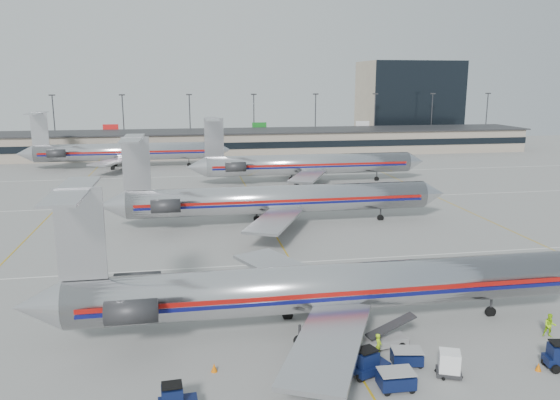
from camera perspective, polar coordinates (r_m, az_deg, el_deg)
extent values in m
plane|color=gray|center=(48.60, 3.58, -10.31)|extent=(260.00, 260.00, 0.00)
cube|color=silver|center=(57.73, 1.26, -6.56)|extent=(160.00, 0.15, 0.02)
cube|color=gray|center=(142.85, -5.61, 5.94)|extent=(160.00, 16.00, 6.00)
cube|color=black|center=(134.80, -5.35, 5.65)|extent=(160.00, 0.20, 1.60)
cube|color=#2D2D30|center=(142.55, -5.64, 7.17)|extent=(162.00, 17.00, 0.30)
cylinder|color=#38383D|center=(159.73, -22.51, 7.36)|extent=(0.30, 0.30, 15.00)
cube|color=#2D2D30|center=(159.38, -22.73, 10.08)|extent=(1.60, 0.40, 0.35)
cylinder|color=#38383D|center=(156.84, -16.03, 7.74)|extent=(0.30, 0.30, 15.00)
cube|color=#2D2D30|center=(156.49, -16.19, 10.51)|extent=(1.60, 0.40, 0.35)
cylinder|color=#38383D|center=(156.00, -9.38, 8.02)|extent=(0.30, 0.30, 15.00)
cube|color=#2D2D30|center=(155.64, -9.48, 10.81)|extent=(1.60, 0.40, 0.35)
cylinder|color=#38383D|center=(157.22, -2.74, 8.20)|extent=(0.30, 0.30, 15.00)
cube|color=#2D2D30|center=(156.87, -2.77, 10.97)|extent=(1.60, 0.40, 0.35)
cylinder|color=#38383D|center=(160.47, 3.71, 8.27)|extent=(0.30, 0.30, 15.00)
cube|color=#2D2D30|center=(160.12, 3.75, 10.99)|extent=(1.60, 0.40, 0.35)
cylinder|color=#38383D|center=(165.62, 9.84, 8.25)|extent=(0.30, 0.30, 15.00)
cube|color=#2D2D30|center=(165.28, 9.94, 10.87)|extent=(1.60, 0.40, 0.35)
cylinder|color=#38383D|center=(172.51, 15.54, 8.14)|extent=(0.30, 0.30, 15.00)
cube|color=#2D2D30|center=(172.18, 15.69, 10.66)|extent=(1.60, 0.40, 0.35)
cylinder|color=#38383D|center=(180.92, 20.75, 7.97)|extent=(0.30, 0.30, 15.00)
cube|color=#2D2D30|center=(180.62, 20.93, 10.37)|extent=(1.60, 0.40, 0.35)
cube|color=tan|center=(186.44, 13.23, 10.08)|extent=(30.00, 20.00, 25.00)
cylinder|color=silver|center=(42.08, 5.31, -9.07)|extent=(38.48, 3.56, 3.56)
cone|color=#B9B9BE|center=(42.07, -23.95, -10.14)|extent=(3.46, 3.56, 3.56)
cube|color=#9A0E0B|center=(40.43, 5.99, -9.78)|extent=(36.56, 0.05, 0.34)
cube|color=#0B0E52|center=(40.57, 5.98, -10.29)|extent=(36.56, 0.05, 0.27)
cube|color=#B9B9BE|center=(48.15, 0.95, -7.44)|extent=(8.95, 13.04, 0.31)
cube|color=#B9B9BE|center=(36.07, 5.12, -14.54)|extent=(8.95, 13.04, 0.31)
cube|color=#B9B9BE|center=(39.80, -20.15, -3.39)|extent=(3.27, 0.24, 6.54)
cube|color=#B9B9BE|center=(39.18, -20.89, 0.94)|extent=(2.31, 10.10, 0.17)
cylinder|color=#2D2D30|center=(43.37, -14.63, -8.36)|extent=(3.46, 1.64, 1.64)
cylinder|color=#2D2D30|center=(38.30, -15.27, -11.22)|extent=(3.46, 1.64, 1.64)
cylinder|color=#2D2D30|center=(48.17, 21.17, -10.35)|extent=(0.19, 0.19, 1.59)
cylinder|color=#2D2D30|center=(40.43, 2.05, -13.94)|extent=(0.19, 0.19, 1.59)
cylinder|color=#2D2D30|center=(44.53, 0.80, -11.36)|extent=(0.19, 0.19, 1.59)
cylinder|color=black|center=(48.34, 21.13, -10.85)|extent=(0.87, 0.29, 0.87)
cylinder|color=silver|center=(71.84, 0.13, 0.08)|extent=(39.57, 3.66, 3.66)
cone|color=silver|center=(78.37, 15.71, 0.64)|extent=(3.17, 3.66, 3.66)
cone|color=#B9B9BE|center=(71.40, -17.18, -0.56)|extent=(3.56, 3.66, 3.66)
cube|color=#9A0E0B|center=(70.04, 0.39, -0.12)|extent=(37.60, 0.05, 0.35)
cube|color=#0B0E52|center=(70.12, 0.39, -0.43)|extent=(37.60, 0.05, 0.28)
cube|color=#B9B9BE|center=(78.44, -2.18, 0.37)|extent=(9.20, 13.41, 0.32)
cube|color=#B9B9BE|center=(65.10, -0.52, -2.11)|extent=(9.20, 13.41, 0.32)
cube|color=#B9B9BE|center=(70.12, -14.79, 3.68)|extent=(3.36, 0.25, 6.73)
cube|color=#B9B9BE|center=(69.76, -15.18, 6.24)|extent=(2.37, 10.39, 0.18)
cylinder|color=#2D2D30|center=(73.53, -11.73, 0.34)|extent=(3.56, 1.68, 1.68)
cylinder|color=#2D2D30|center=(68.02, -11.85, -0.63)|extent=(3.56, 1.68, 1.68)
cylinder|color=#2D2D30|center=(76.02, 10.47, -1.49)|extent=(0.20, 0.20, 1.63)
cylinder|color=#2D2D30|center=(69.73, -1.94, -2.54)|extent=(0.20, 0.20, 1.63)
cylinder|color=#2D2D30|center=(74.29, -2.45, -1.62)|extent=(0.20, 0.20, 1.63)
cylinder|color=black|center=(76.14, 10.45, -1.84)|extent=(0.89, 0.30, 0.89)
cylinder|color=silver|center=(102.14, 3.15, 3.76)|extent=(38.45, 3.74, 3.74)
cone|color=silver|center=(108.72, 13.94, 3.93)|extent=(3.24, 3.74, 3.74)
cone|color=#B9B9BE|center=(99.55, -8.76, 3.41)|extent=(3.64, 3.74, 3.74)
cube|color=#9A0E0B|center=(100.30, 3.39, 3.69)|extent=(36.53, 0.05, 0.35)
cube|color=#0B0E52|center=(100.36, 3.39, 3.46)|extent=(36.53, 0.05, 0.28)
cube|color=#B9B9BE|center=(108.71, 1.26, 3.75)|extent=(9.41, 13.72, 0.32)
cube|color=#B9B9BE|center=(95.03, 2.92, 2.50)|extent=(9.41, 13.72, 0.32)
cube|color=#B9B9BE|center=(99.01, -6.91, 6.52)|extent=(3.44, 0.25, 6.88)
cube|color=#B9B9BE|center=(98.72, -7.14, 8.38)|extent=(2.43, 10.63, 0.18)
cylinder|color=#2D2D30|center=(102.72, -4.95, 3.95)|extent=(3.64, 1.72, 1.72)
cylinder|color=#2D2D30|center=(97.03, -4.65, 3.47)|extent=(3.64, 1.72, 1.72)
cylinder|color=#2D2D30|center=(106.28, 10.07, 2.44)|extent=(0.20, 0.20, 1.67)
cylinder|color=#2D2D30|center=(99.59, 1.74, 1.97)|extent=(0.20, 0.20, 1.67)
cylinder|color=#2D2D30|center=(104.28, 1.21, 2.44)|extent=(0.20, 0.20, 1.67)
cylinder|color=black|center=(106.37, 10.06, 2.19)|extent=(0.91, 0.30, 0.91)
cylinder|color=silver|center=(124.68, -15.64, 4.88)|extent=(38.65, 3.76, 3.76)
cone|color=silver|center=(124.35, -5.96, 5.25)|extent=(3.25, 3.76, 3.76)
cone|color=#B9B9BE|center=(128.53, -25.09, 4.39)|extent=(3.66, 3.76, 3.76)
cube|color=#9A0E0B|center=(122.80, -15.73, 4.84)|extent=(36.71, 0.05, 0.36)
cube|color=#0B0E52|center=(122.85, -15.72, 4.65)|extent=(36.71, 0.05, 0.28)
cube|color=#B9B9BE|center=(132.05, -16.21, 4.79)|extent=(9.46, 13.79, 0.33)
cube|color=#B9B9BE|center=(118.02, -16.92, 3.91)|extent=(9.46, 13.79, 0.33)
cube|color=#B9B9BE|center=(127.18, -23.84, 6.85)|extent=(3.46, 0.25, 6.92)
cube|color=#B9B9BE|center=(127.04, -24.10, 8.30)|extent=(2.44, 10.68, 0.18)
cylinder|color=#2D2D30|center=(129.68, -21.82, 4.86)|extent=(3.66, 1.73, 1.73)
cylinder|color=#2D2D30|center=(124.05, -22.35, 4.52)|extent=(3.66, 1.73, 1.73)
cylinder|color=#2D2D30|center=(124.42, -9.50, 3.89)|extent=(0.20, 0.20, 1.68)
cylinder|color=#2D2D30|center=(122.99, -17.09, 3.41)|extent=(0.20, 0.20, 1.68)
cylinder|color=#2D2D30|center=(127.78, -16.83, 3.74)|extent=(0.20, 0.20, 1.68)
cylinder|color=black|center=(124.49, -9.49, 3.67)|extent=(0.92, 0.31, 0.92)
cube|color=#0A1337|center=(33.61, -11.21, -19.32)|extent=(1.28, 1.09, 0.91)
cube|color=black|center=(33.30, -11.25, -18.43)|extent=(1.22, 1.04, 0.08)
cube|color=#0A1337|center=(37.24, 9.49, -16.90)|extent=(2.65, 1.95, 0.54)
cube|color=#0A1337|center=(36.83, 9.03, -16.08)|extent=(1.60, 1.47, 0.98)
cube|color=black|center=(36.53, 9.07, -15.19)|extent=(1.53, 1.40, 0.09)
cylinder|color=black|center=(38.10, 10.48, -16.73)|extent=(0.61, 0.20, 0.61)
cylinder|color=black|center=(37.22, 11.08, -17.51)|extent=(0.61, 0.20, 0.61)
cylinder|color=black|center=(37.58, 7.89, -17.07)|extent=(0.61, 0.20, 0.61)
cylinder|color=black|center=(36.69, 8.42, -17.87)|extent=(0.61, 0.20, 0.61)
cube|color=#0A1337|center=(41.60, 27.18, -13.92)|extent=(1.45, 1.28, 0.96)
cylinder|color=black|center=(42.07, 26.00, -14.91)|extent=(0.60, 0.19, 0.60)
cylinder|color=black|center=(41.32, 26.89, -15.51)|extent=(0.60, 0.19, 0.60)
cube|color=#0A1337|center=(36.16, 12.03, -17.91)|extent=(2.22, 1.55, 0.80)
cube|color=gray|center=(35.88, 12.07, -17.11)|extent=(2.22, 1.55, 0.07)
cylinder|color=black|center=(37.15, 12.83, -17.82)|extent=(0.41, 0.16, 0.41)
cylinder|color=black|center=(36.16, 13.63, -18.77)|extent=(0.41, 0.16, 0.41)
cylinder|color=black|center=(36.61, 10.39, -18.19)|extent=(0.41, 0.16, 0.41)
cylinder|color=black|center=(35.61, 11.12, -19.17)|extent=(0.41, 0.16, 0.41)
cube|color=#0A1337|center=(38.96, 13.10, -15.70)|extent=(2.20, 1.69, 0.74)
cube|color=gray|center=(38.72, 13.14, -15.01)|extent=(2.20, 1.69, 0.06)
cylinder|color=black|center=(39.88, 13.75, -15.68)|extent=(0.38, 0.15, 0.38)
cylinder|color=black|center=(38.96, 14.45, -16.43)|extent=(0.38, 0.15, 0.38)
cylinder|color=black|center=(39.35, 11.71, -15.97)|extent=(0.38, 0.15, 0.38)
cylinder|color=black|center=(38.42, 12.36, -16.75)|extent=(0.38, 0.15, 0.38)
cube|color=#2D2D30|center=(38.63, 17.21, -16.81)|extent=(1.95, 1.81, 0.26)
cube|color=white|center=(38.26, 17.29, -15.78)|extent=(1.67, 1.63, 1.31)
cylinder|color=black|center=(39.35, 17.67, -16.47)|extent=(0.21, 0.10, 0.21)
cylinder|color=black|center=(38.55, 18.41, -17.16)|extent=(0.21, 0.10, 0.21)
cylinder|color=black|center=(38.84, 16.00, -16.76)|extent=(0.21, 0.10, 0.21)
cylinder|color=black|center=(38.03, 16.71, -17.47)|extent=(0.21, 0.10, 0.21)
cube|color=gray|center=(40.94, 10.64, -14.34)|extent=(3.80, 1.90, 0.50)
cube|color=#2D2D30|center=(40.64, 11.53, -12.77)|extent=(3.79, 1.52, 1.30)
cylinder|color=black|center=(41.93, 12.09, -14.04)|extent=(0.50, 0.16, 0.50)
cylinder|color=black|center=(41.02, 12.68, -14.69)|extent=(0.50, 0.16, 0.50)
cylinder|color=black|center=(41.09, 8.58, -14.47)|extent=(0.50, 0.16, 0.50)
cylinder|color=black|center=(40.15, 9.10, -15.16)|extent=(0.50, 0.16, 0.50)
imported|color=#ACE415|center=(39.30, 10.23, -14.78)|extent=(0.71, 0.78, 1.79)
imported|color=#9CDC14|center=(46.18, 26.36, -11.66)|extent=(1.09, 0.99, 1.82)
cone|color=#DC6507|center=(41.20, 25.40, -15.48)|extent=(0.46, 0.46, 0.56)
cone|color=#DC6507|center=(37.66, -6.89, -16.99)|extent=(0.45, 0.45, 0.58)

